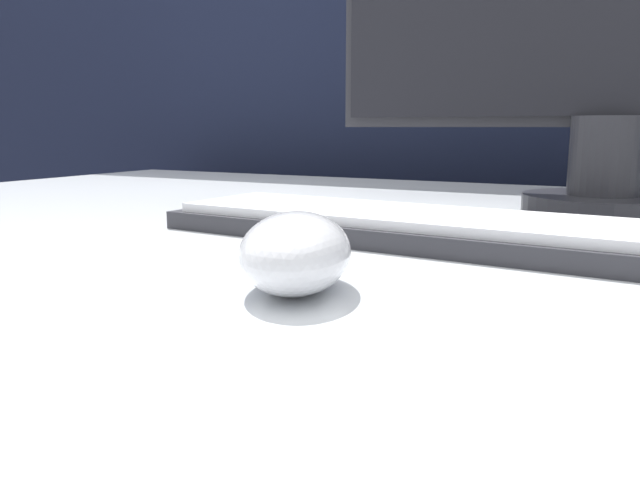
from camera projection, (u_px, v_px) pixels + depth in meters
name	position (u px, v px, depth m)	size (l,w,h in m)	color
partition_panel	(577.00, 184.00, 1.11)	(5.00, 0.03, 1.44)	black
computer_mouse_near	(296.00, 252.00, 0.36)	(0.10, 0.12, 0.05)	silver
keyboard	(411.00, 226.00, 0.53)	(0.45, 0.16, 0.02)	#28282D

